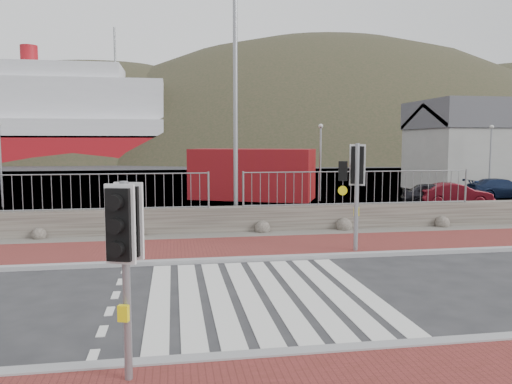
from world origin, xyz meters
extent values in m
plane|color=#28282B|center=(0.00, 0.00, 0.00)|extent=(220.00, 220.00, 0.00)
cube|color=maroon|center=(0.00, 4.50, 0.04)|extent=(40.00, 3.00, 0.08)
cube|color=gray|center=(0.00, -3.00, 0.05)|extent=(40.00, 0.25, 0.12)
cube|color=gray|center=(0.00, 3.00, 0.05)|extent=(40.00, 0.25, 0.12)
cube|color=silver|center=(-2.10, 0.00, 0.01)|extent=(0.42, 5.60, 0.01)
cube|color=silver|center=(-1.50, 0.00, 0.01)|extent=(0.42, 5.60, 0.01)
cube|color=silver|center=(-0.90, 0.00, 0.01)|extent=(0.42, 5.60, 0.01)
cube|color=silver|center=(-0.30, 0.00, 0.01)|extent=(0.42, 5.60, 0.01)
cube|color=silver|center=(0.30, 0.00, 0.01)|extent=(0.42, 5.60, 0.01)
cube|color=silver|center=(0.90, 0.00, 0.01)|extent=(0.42, 5.60, 0.01)
cube|color=silver|center=(1.50, 0.00, 0.01)|extent=(0.42, 5.60, 0.01)
cube|color=silver|center=(2.10, 0.00, 0.01)|extent=(0.42, 5.60, 0.01)
cube|color=#59544C|center=(0.00, 6.50, 0.03)|extent=(40.00, 1.50, 0.06)
cube|color=#4C463F|center=(0.00, 7.30, 0.45)|extent=(40.00, 0.60, 0.90)
cylinder|color=gray|center=(-4.80, 7.15, 2.10)|extent=(8.40, 0.04, 0.04)
cylinder|color=gray|center=(-0.60, 7.15, 1.50)|extent=(0.07, 0.07, 1.20)
cylinder|color=gray|center=(4.80, 7.15, 2.10)|extent=(8.40, 0.04, 0.04)
cylinder|color=gray|center=(0.60, 7.15, 1.50)|extent=(0.07, 0.07, 1.20)
cylinder|color=gray|center=(9.00, 7.15, 1.50)|extent=(0.07, 0.07, 1.20)
cube|color=#4C4C4F|center=(0.00, 27.90, 0.00)|extent=(120.00, 40.00, 0.50)
cube|color=#3F4C54|center=(0.00, 62.90, 0.00)|extent=(220.00, 50.00, 0.05)
cube|color=silver|center=(-18.00, 67.90, 9.00)|extent=(30.00, 12.00, 6.00)
cube|color=silver|center=(-18.00, 67.90, 13.00)|extent=(18.00, 10.00, 2.50)
cylinder|color=maroon|center=(-22.00, 67.90, 15.50)|extent=(2.40, 2.40, 3.00)
cylinder|color=gray|center=(-10.00, 67.90, 17.00)|extent=(0.30, 0.30, 6.00)
cube|color=#9E9E99|center=(20.00, 19.90, 2.00)|extent=(12.00, 6.00, 4.00)
cube|color=#4C4C51|center=(20.00, 19.90, 4.90)|extent=(12.20, 6.20, 1.80)
ellipsoid|color=#272F1C|center=(-15.00, 87.90, -20.00)|extent=(106.40, 68.40, 76.00)
ellipsoid|color=#272F1C|center=(30.00, 87.90, -26.00)|extent=(140.00, 90.00, 100.00)
cylinder|color=gray|center=(-2.40, -3.46, 1.33)|extent=(0.10, 0.10, 2.66)
cube|color=yellow|center=(-2.40, -3.46, 1.00)|extent=(0.15, 0.11, 0.21)
cube|color=black|center=(-2.40, -3.46, 2.14)|extent=(0.43, 0.34, 1.00)
sphere|color=#0CE53F|center=(-2.40, -3.46, 1.86)|extent=(0.14, 0.14, 0.14)
cylinder|color=gray|center=(3.31, 3.46, 1.56)|extent=(0.12, 0.12, 3.12)
cube|color=yellow|center=(3.31, 3.46, 1.17)|extent=(0.18, 0.14, 0.25)
cube|color=black|center=(3.31, 3.46, 2.51)|extent=(0.52, 0.42, 1.17)
sphere|color=#0CE53F|center=(3.31, 3.46, 2.17)|extent=(0.17, 0.17, 0.17)
cube|color=black|center=(2.95, 3.61, 2.34)|extent=(0.30, 0.26, 0.56)
cylinder|color=gray|center=(0.46, 8.10, 4.60)|extent=(0.16, 0.16, 9.19)
cube|color=maroon|center=(2.55, 17.40, 1.39)|extent=(7.21, 5.23, 2.77)
imported|color=black|center=(11.20, 13.20, 0.56)|extent=(3.56, 2.38, 1.13)
imported|color=#530B14|center=(12.05, 12.80, 0.56)|extent=(3.60, 1.86, 1.13)
imported|color=#121E3B|center=(16.23, 15.10, 0.57)|extent=(4.04, 1.96, 1.13)
camera|label=1|loc=(-1.79, -9.86, 3.15)|focal=35.00mm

